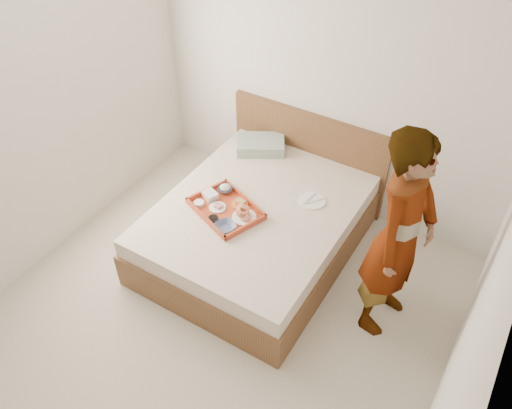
{
  "coord_description": "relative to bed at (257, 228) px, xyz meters",
  "views": [
    {
      "loc": [
        1.62,
        -1.87,
        3.57
      ],
      "look_at": [
        -0.08,
        0.9,
        0.65
      ],
      "focal_mm": 36.5,
      "sensor_mm": 36.0,
      "label": 1
    }
  ],
  "objects": [
    {
      "name": "navy_bowl_big",
      "position": [
        -0.07,
        -0.39,
        0.3
      ],
      "size": [
        0.22,
        0.22,
        0.04
      ],
      "primitive_type": "imported",
      "rotation": [
        0.0,
        0.0,
        -0.37
      ],
      "color": "#191B4C",
      "rests_on": "tray"
    },
    {
      "name": "headboard",
      "position": [
        0.0,
        0.97,
        0.21
      ],
      "size": [
        1.65,
        0.06,
        0.95
      ],
      "primitive_type": "cube",
      "color": "brown",
      "rests_on": "ground"
    },
    {
      "name": "person",
      "position": [
        1.26,
        -0.1,
        0.64
      ],
      "size": [
        0.51,
        0.71,
        1.81
      ],
      "primitive_type": "imported",
      "rotation": [
        0.0,
        0.0,
        1.44
      ],
      "color": "beige",
      "rests_on": "ground"
    },
    {
      "name": "prawn_plate",
      "position": [
        -0.01,
        -0.2,
        0.29
      ],
      "size": [
        0.27,
        0.27,
        0.01
      ],
      "primitive_type": "cylinder",
      "rotation": [
        0.0,
        0.0,
        -0.37
      ],
      "color": "white",
      "rests_on": "tray"
    },
    {
      "name": "wall_back",
      "position": [
        0.13,
        1.0,
        1.04
      ],
      "size": [
        3.5,
        0.01,
        2.6
      ],
      "primitive_type": "cube",
      "color": "silver",
      "rests_on": "ground"
    },
    {
      "name": "ground",
      "position": [
        0.13,
        -1.0,
        -0.27
      ],
      "size": [
        3.5,
        4.0,
        0.01
      ],
      "primitive_type": "cube",
      "color": "beige",
      "rests_on": "ground"
    },
    {
      "name": "plastic_tub",
      "position": [
        -0.4,
        -0.13,
        0.31
      ],
      "size": [
        0.16,
        0.14,
        0.05
      ],
      "primitive_type": "cube",
      "rotation": [
        0.0,
        0.0,
        -0.37
      ],
      "color": "silver",
      "rests_on": "tray"
    },
    {
      "name": "cheese_round",
      "position": [
        -0.43,
        -0.26,
        0.3
      ],
      "size": [
        0.11,
        0.11,
        0.03
      ],
      "primitive_type": "cylinder",
      "rotation": [
        0.0,
        0.0,
        -0.37
      ],
      "color": "white",
      "rests_on": "tray"
    },
    {
      "name": "tray",
      "position": [
        -0.2,
        -0.19,
        0.29
      ],
      "size": [
        0.72,
        0.63,
        0.05
      ],
      "primitive_type": "cube",
      "rotation": [
        0.0,
        0.0,
        -0.37
      ],
      "color": "#AB3927",
      "rests_on": "bed"
    },
    {
      "name": "bed",
      "position": [
        0.0,
        0.0,
        0.0
      ],
      "size": [
        1.65,
        2.0,
        0.53
      ],
      "primitive_type": "cube",
      "color": "brown",
      "rests_on": "ground"
    },
    {
      "name": "bread_plate",
      "position": [
        -0.13,
        -0.07,
        0.29
      ],
      "size": [
        0.19,
        0.19,
        0.01
      ],
      "primitive_type": "cylinder",
      "rotation": [
        0.0,
        0.0,
        -0.37
      ],
      "color": "orange",
      "rests_on": "tray"
    },
    {
      "name": "wall_right",
      "position": [
        1.88,
        -1.0,
        1.04
      ],
      "size": [
        0.01,
        4.0,
        2.6
      ],
      "primitive_type": "cube",
      "color": "silver",
      "rests_on": "ground"
    },
    {
      "name": "ceiling",
      "position": [
        0.13,
        -1.0,
        2.33
      ],
      "size": [
        3.5,
        4.0,
        0.01
      ],
      "primitive_type": "cube",
      "color": "white",
      "rests_on": "ground"
    },
    {
      "name": "pillow",
      "position": [
        -0.41,
        0.74,
        0.32
      ],
      "size": [
        0.56,
        0.5,
        0.11
      ],
      "primitive_type": "cube",
      "rotation": [
        0.0,
        0.0,
        0.53
      ],
      "color": "#A3B4A7",
      "rests_on": "bed"
    },
    {
      "name": "salad_bowl",
      "position": [
        -0.34,
        0.01,
        0.3
      ],
      "size": [
        0.17,
        0.17,
        0.04
      ],
      "primitive_type": "imported",
      "rotation": [
        0.0,
        0.0,
        -0.37
      ],
      "color": "#191B4C",
      "rests_on": "tray"
    },
    {
      "name": "dinner_plate",
      "position": [
        0.38,
        0.31,
        0.27
      ],
      "size": [
        0.31,
        0.31,
        0.01
      ],
      "primitive_type": "cylinder",
      "rotation": [
        0.0,
        0.0,
        -0.43
      ],
      "color": "white",
      "rests_on": "bed"
    },
    {
      "name": "meat_plate",
      "position": [
        -0.27,
        -0.21,
        0.29
      ],
      "size": [
        0.19,
        0.19,
        0.01
      ],
      "primitive_type": "cylinder",
      "rotation": [
        0.0,
        0.0,
        -0.37
      ],
      "color": "white",
      "rests_on": "tray"
    },
    {
      "name": "wall_left",
      "position": [
        -1.62,
        -1.0,
        1.04
      ],
      "size": [
        0.01,
        4.0,
        2.6
      ],
      "primitive_type": "cube",
      "color": "silver",
      "rests_on": "ground"
    },
    {
      "name": "sauce_dish",
      "position": [
        -0.21,
        -0.36,
        0.3
      ],
      "size": [
        0.11,
        0.11,
        0.03
      ],
      "primitive_type": "cylinder",
      "rotation": [
        0.0,
        0.0,
        -0.37
      ],
      "color": "black",
      "rests_on": "tray"
    }
  ]
}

